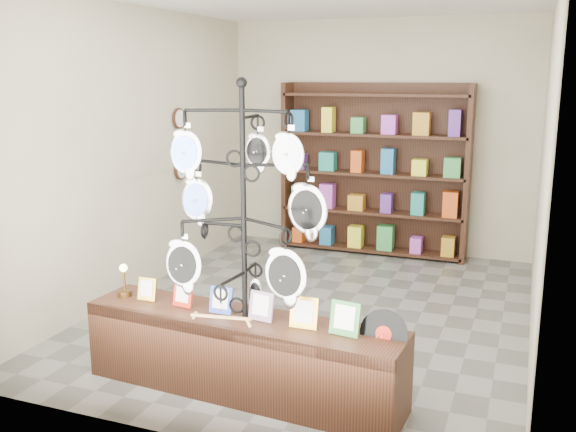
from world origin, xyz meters
name	(u,v)px	position (x,y,z in m)	size (l,w,h in m)	color
ground	(316,310)	(0.00, 0.00, 0.00)	(5.00, 5.00, 0.00)	slate
room_envelope	(318,123)	(0.00, 0.00, 1.85)	(5.00, 5.00, 5.00)	beige
display_tree	(244,219)	(0.06, -1.82, 1.32)	(1.17, 1.03, 2.28)	black
front_shelf	(242,354)	(0.03, -1.81, 0.30)	(2.45, 0.66, 0.85)	black
back_shelving	(374,175)	(0.00, 2.30, 1.03)	(2.42, 0.36, 2.20)	black
wall_clocks	(180,144)	(-1.97, 0.80, 1.50)	(0.03, 0.24, 0.84)	black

